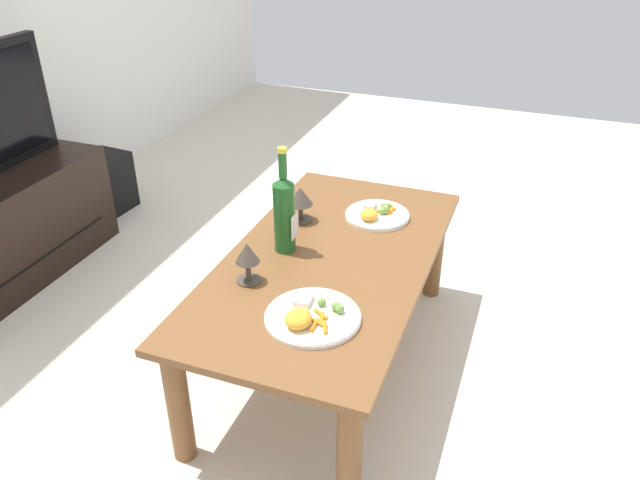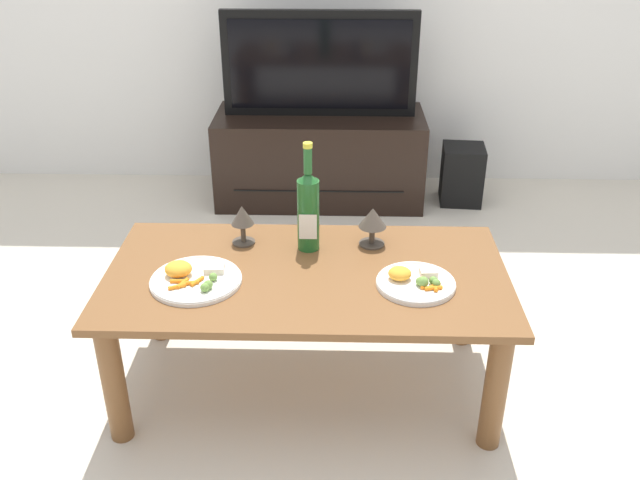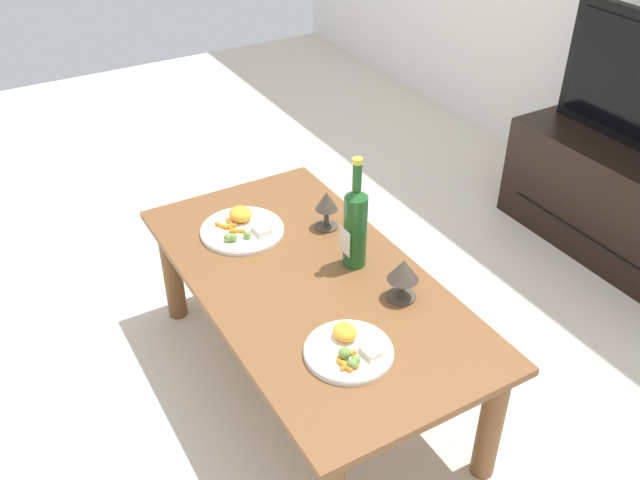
# 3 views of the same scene
# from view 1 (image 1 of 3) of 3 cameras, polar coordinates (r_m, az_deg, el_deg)

# --- Properties ---
(ground_plane) EXTENTS (6.40, 6.40, 0.00)m
(ground_plane) POSITION_cam_1_polar(r_m,az_deg,el_deg) (2.35, 0.74, -10.86)
(ground_plane) COLOR beige
(dining_table) EXTENTS (1.26, 0.66, 0.44)m
(dining_table) POSITION_cam_1_polar(r_m,az_deg,el_deg) (2.13, 0.81, -3.34)
(dining_table) COLOR brown
(dining_table) RESTS_ON ground_plane
(floor_speaker) EXTENTS (0.23, 0.23, 0.30)m
(floor_speaker) POSITION_cam_1_polar(r_m,az_deg,el_deg) (3.50, -18.79, 5.01)
(floor_speaker) COLOR black
(floor_speaker) RESTS_ON ground_plane
(wine_bottle) EXTENTS (0.07, 0.07, 0.37)m
(wine_bottle) POSITION_cam_1_polar(r_m,az_deg,el_deg) (2.07, -3.32, 2.59)
(wine_bottle) COLOR #1E5923
(wine_bottle) RESTS_ON dining_table
(goblet_left) EXTENTS (0.08, 0.08, 0.14)m
(goblet_left) POSITION_cam_1_polar(r_m,az_deg,el_deg) (1.93, -6.63, -1.44)
(goblet_left) COLOR #473D33
(goblet_left) RESTS_ON dining_table
(goblet_right) EXTENTS (0.09, 0.09, 0.13)m
(goblet_right) POSITION_cam_1_polar(r_m,az_deg,el_deg) (2.28, -1.80, 3.83)
(goblet_right) COLOR #473D33
(goblet_right) RESTS_ON dining_table
(dinner_plate_left) EXTENTS (0.28, 0.28, 0.06)m
(dinner_plate_left) POSITION_cam_1_polar(r_m,az_deg,el_deg) (1.80, -0.80, -6.94)
(dinner_plate_left) COLOR white
(dinner_plate_left) RESTS_ON dining_table
(dinner_plate_right) EXTENTS (0.24, 0.24, 0.05)m
(dinner_plate_right) POSITION_cam_1_polar(r_m,az_deg,el_deg) (2.34, 5.19, 2.35)
(dinner_plate_right) COLOR white
(dinner_plate_right) RESTS_ON dining_table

